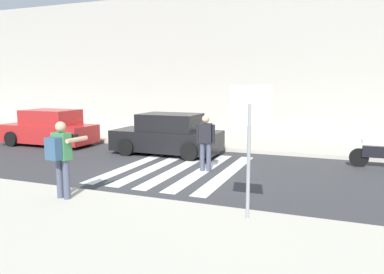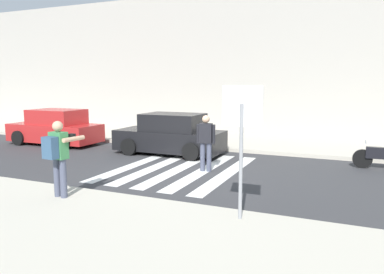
{
  "view_description": "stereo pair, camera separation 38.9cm",
  "coord_description": "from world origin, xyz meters",
  "px_view_note": "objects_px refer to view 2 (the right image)",
  "views": [
    {
      "loc": [
        4.64,
        -10.44,
        2.69
      ],
      "look_at": [
        0.6,
        -0.2,
        1.1
      ],
      "focal_mm": 35.0,
      "sensor_mm": 36.0,
      "label": 1
    },
    {
      "loc": [
        5.0,
        -10.29,
        2.69
      ],
      "look_at": [
        0.6,
        -0.2,
        1.1
      ],
      "focal_mm": 35.0,
      "sensor_mm": 36.0,
      "label": 2
    }
  ],
  "objects_px": {
    "motorcycle": "(383,157)",
    "stop_sign": "(242,123)",
    "pedestrian_crossing": "(206,140)",
    "photographer_with_backpack": "(58,152)",
    "parked_car_red": "(56,128)",
    "parked_car_black": "(171,135)"
  },
  "relations": [
    {
      "from": "parked_car_black",
      "to": "motorcycle",
      "type": "distance_m",
      "value": 7.28
    },
    {
      "from": "parked_car_red",
      "to": "stop_sign",
      "type": "bearing_deg",
      "value": -30.41
    },
    {
      "from": "pedestrian_crossing",
      "to": "photographer_with_backpack",
      "type": "bearing_deg",
      "value": -114.12
    },
    {
      "from": "stop_sign",
      "to": "photographer_with_backpack",
      "type": "xyz_separation_m",
      "value": [
        -4.1,
        -0.33,
        -0.8
      ]
    },
    {
      "from": "stop_sign",
      "to": "photographer_with_backpack",
      "type": "relative_size",
      "value": 1.46
    },
    {
      "from": "pedestrian_crossing",
      "to": "parked_car_red",
      "type": "distance_m",
      "value": 8.22
    },
    {
      "from": "photographer_with_backpack",
      "to": "parked_car_red",
      "type": "relative_size",
      "value": 0.42
    },
    {
      "from": "photographer_with_backpack",
      "to": "motorcycle",
      "type": "height_order",
      "value": "photographer_with_backpack"
    },
    {
      "from": "parked_car_red",
      "to": "parked_car_black",
      "type": "relative_size",
      "value": 1.0
    },
    {
      "from": "photographer_with_backpack",
      "to": "parked_car_red",
      "type": "xyz_separation_m",
      "value": [
        -6.06,
        6.3,
        -0.44
      ]
    },
    {
      "from": "motorcycle",
      "to": "stop_sign",
      "type": "bearing_deg",
      "value": -113.9
    },
    {
      "from": "parked_car_black",
      "to": "motorcycle",
      "type": "relative_size",
      "value": 2.33
    },
    {
      "from": "parked_car_black",
      "to": "motorcycle",
      "type": "bearing_deg",
      "value": 2.36
    },
    {
      "from": "stop_sign",
      "to": "motorcycle",
      "type": "xyz_separation_m",
      "value": [
        2.78,
        6.27,
        -1.56
      ]
    },
    {
      "from": "stop_sign",
      "to": "parked_car_red",
      "type": "distance_m",
      "value": 11.85
    },
    {
      "from": "photographer_with_backpack",
      "to": "parked_car_red",
      "type": "height_order",
      "value": "photographer_with_backpack"
    },
    {
      "from": "parked_car_red",
      "to": "photographer_with_backpack",
      "type": "bearing_deg",
      "value": -46.09
    },
    {
      "from": "stop_sign",
      "to": "parked_car_red",
      "type": "xyz_separation_m",
      "value": [
        -10.17,
        5.97,
        -1.24
      ]
    },
    {
      "from": "parked_car_red",
      "to": "parked_car_black",
      "type": "bearing_deg",
      "value": 0.0
    },
    {
      "from": "stop_sign",
      "to": "motorcycle",
      "type": "bearing_deg",
      "value": 66.1
    },
    {
      "from": "pedestrian_crossing",
      "to": "parked_car_black",
      "type": "height_order",
      "value": "pedestrian_crossing"
    },
    {
      "from": "pedestrian_crossing",
      "to": "motorcycle",
      "type": "height_order",
      "value": "pedestrian_crossing"
    }
  ]
}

